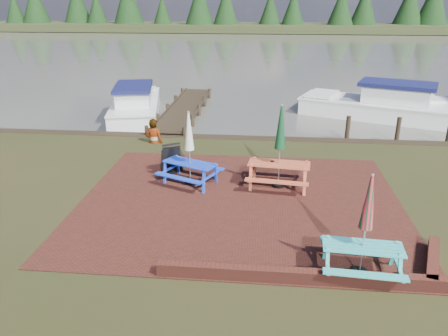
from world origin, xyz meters
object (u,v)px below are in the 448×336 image
picnic_table_red (279,159)px  boat_near (380,106)px  chalkboard (172,160)px  jetty (184,108)px  person (153,119)px  picnic_table_blue (190,159)px  picnic_table_teal (364,241)px  boat_jetty (136,105)px

picnic_table_red → boat_near: 10.70m
chalkboard → jetty: (-1.15, 8.40, -0.39)m
picnic_table_red → boat_near: (5.11, 9.39, -0.50)m
person → boat_near: bearing=-142.9°
picnic_table_blue → person: bearing=143.2°
picnic_table_teal → boat_near: (3.48, 13.74, -0.40)m
boat_near → boat_jetty: bearing=115.4°
picnic_table_teal → boat_near: bearing=79.8°
boat_jetty → person: size_ratio=3.42×
boat_near → person: 11.40m
picnic_table_red → picnic_table_blue: 2.71m
picnic_table_blue → boat_jetty: size_ratio=0.34×
jetty → person: bearing=-92.6°
picnic_table_red → chalkboard: 3.53m
boat_jetty → boat_near: size_ratio=0.86×
picnic_table_teal → person: size_ratio=1.15×
boat_jetty → person: 5.15m
boat_jetty → person: person is taller
boat_jetty → person: bearing=-78.0°
picnic_table_red → picnic_table_teal: bearing=-63.0°
picnic_table_blue → chalkboard: (-0.73, 0.71, -0.30)m
picnic_table_blue → person: (-2.11, 3.83, 0.18)m
jetty → boat_near: (9.70, 0.29, 0.28)m
picnic_table_blue → jetty: 9.32m
person → jetty: bearing=-84.7°
picnic_table_blue → boat_near: size_ratio=0.30×
jetty → person: person is taller
boat_near → picnic_table_blue: bearing=161.4°
chalkboard → jetty: 8.48m
jetty → picnic_table_red: bearing=-63.2°
picnic_table_blue → person: size_ratio=1.17×
chalkboard → person: size_ratio=0.50×
picnic_table_blue → boat_near: bearing=74.5°
jetty → picnic_table_teal: bearing=-65.2°
person → picnic_table_red: bearing=149.5°
jetty → boat_near: boat_near is taller
boat_jetty → boat_near: (12.02, 0.90, 0.04)m
boat_jetty → picnic_table_teal: bearing=-68.4°
picnic_table_red → boat_near: picnic_table_red is taller
picnic_table_red → person: 6.15m
picnic_table_teal → person: picnic_table_teal is taller
picnic_table_teal → picnic_table_blue: picnic_table_blue is taller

